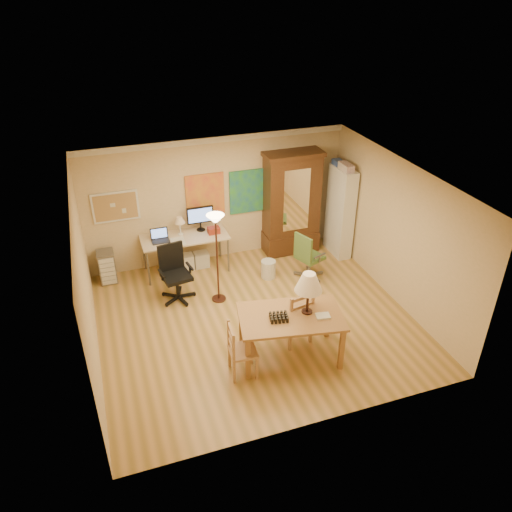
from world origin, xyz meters
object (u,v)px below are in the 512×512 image
object	(u,v)px
dining_table	(297,306)
office_chair_green	(308,266)
computer_desk	(187,249)
armoire	(291,209)
office_chair_black	(177,285)
bookshelf	(340,212)

from	to	relation	value
dining_table	office_chair_green	world-z (taller)	dining_table
computer_desk	armoire	bearing A→B (deg)	1.90
office_chair_black	bookshelf	world-z (taller)	bookshelf
office_chair_green	bookshelf	xyz separation A→B (m)	(1.06, 0.78, 0.71)
armoire	computer_desk	bearing A→B (deg)	-178.10
office_chair_green	dining_table	bearing A→B (deg)	-119.13
computer_desk	office_chair_green	world-z (taller)	computer_desk
office_chair_black	office_chair_green	distance (m)	2.69
dining_table	office_chair_green	bearing A→B (deg)	60.87
office_chair_green	armoire	bearing A→B (deg)	85.14
office_chair_black	dining_table	bearing A→B (deg)	-55.90
office_chair_green	bookshelf	size ratio (longest dim) A/B	0.52
dining_table	office_chair_black	xyz separation A→B (m)	(-1.52, 2.24, -0.68)
armoire	bookshelf	bearing A→B (deg)	-24.63
computer_desk	bookshelf	distance (m)	3.38
dining_table	armoire	world-z (taller)	armoire
office_chair_green	armoire	xyz separation A→B (m)	(0.10, 1.22, 0.72)
dining_table	bookshelf	size ratio (longest dim) A/B	0.90
office_chair_black	armoire	size ratio (longest dim) A/B	0.48
dining_table	computer_desk	size ratio (longest dim) A/B	1.01
office_chair_green	bookshelf	distance (m)	1.50
office_chair_green	bookshelf	bearing A→B (deg)	36.34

